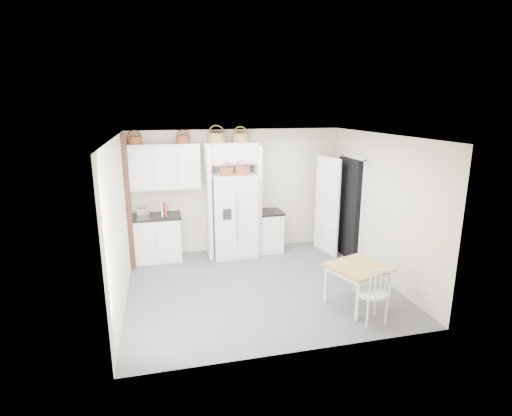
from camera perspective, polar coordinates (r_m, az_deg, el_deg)
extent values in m
plane|color=#45454B|center=(7.15, 0.55, -11.04)|extent=(4.50, 4.50, 0.00)
plane|color=white|center=(6.47, 0.61, 10.22)|extent=(4.50, 4.50, 0.00)
plane|color=beige|center=(8.59, -2.70, 2.49)|extent=(4.50, 0.00, 4.50)
plane|color=beige|center=(6.54, -18.93, -2.13)|extent=(0.00, 4.00, 4.00)
plane|color=beige|center=(7.55, 17.37, 0.16)|extent=(0.00, 4.00, 4.00)
cube|color=silver|center=(8.29, -3.16, -1.06)|extent=(0.89, 0.72, 1.73)
cube|color=silver|center=(8.38, -14.05, -4.28)|extent=(0.97, 0.61, 0.90)
cube|color=silver|center=(8.68, 1.97, -3.38)|extent=(0.48, 0.57, 0.84)
cube|color=#AC752F|center=(6.58, 14.22, -10.69)|extent=(1.01, 1.01, 0.67)
cube|color=silver|center=(6.12, 16.33, -11.70)|extent=(0.43, 0.40, 0.87)
cube|color=black|center=(8.24, -14.25, -1.18)|extent=(1.01, 0.65, 0.04)
cube|color=black|center=(8.56, 1.99, -0.58)|extent=(0.52, 0.61, 0.04)
cube|color=silver|center=(8.20, -15.92, -0.62)|extent=(0.27, 0.20, 0.17)
cube|color=#B01E24|center=(8.13, -12.91, -0.24)|extent=(0.07, 0.17, 0.26)
cube|color=#F6E5CF|center=(8.13, -13.27, -0.38)|extent=(0.04, 0.15, 0.22)
cylinder|color=maroon|center=(8.13, -16.95, 9.22)|extent=(0.27, 0.27, 0.15)
cylinder|color=maroon|center=(8.13, -10.41, 9.61)|extent=(0.26, 0.26, 0.15)
cylinder|color=olive|center=(8.19, -5.68, 9.96)|extent=(0.35, 0.35, 0.19)
cylinder|color=olive|center=(8.27, -2.26, 10.01)|extent=(0.31, 0.31, 0.18)
cylinder|color=maroon|center=(7.97, -4.20, 5.17)|extent=(0.26, 0.26, 0.14)
cylinder|color=maroon|center=(8.03, -1.95, 5.34)|extent=(0.29, 0.29, 0.16)
cube|color=silver|center=(8.17, -12.95, 5.79)|extent=(1.40, 0.34, 0.90)
cube|color=silver|center=(8.27, -3.57, 7.80)|extent=(1.12, 0.34, 0.45)
cube|color=silver|center=(8.24, -6.80, 0.81)|extent=(0.08, 0.60, 2.30)
cube|color=silver|center=(8.41, 0.11, 1.20)|extent=(0.08, 0.60, 2.30)
cube|color=#3B2214|center=(7.84, -17.75, 0.64)|extent=(0.09, 0.09, 2.60)
cube|color=black|center=(8.42, 13.26, -0.06)|extent=(0.18, 0.85, 2.05)
cube|color=white|center=(8.56, 10.10, 0.34)|extent=(0.21, 0.79, 2.05)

